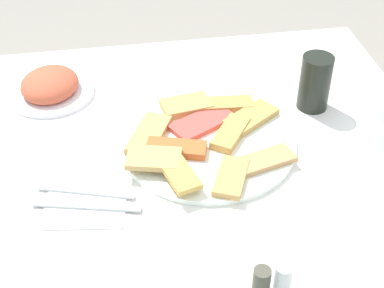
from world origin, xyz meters
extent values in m
cube|color=white|center=(0.00, 0.00, 0.71)|extent=(1.04, 0.95, 0.02)
cylinder|color=#4B4A51|center=(-0.46, -0.41, 0.35)|extent=(0.04, 0.04, 0.70)
cylinder|color=white|center=(-0.06, -0.05, 0.73)|extent=(0.35, 0.35, 0.01)
cube|color=#D74D43|center=(-0.06, -0.10, 0.74)|extent=(0.15, 0.12, 0.01)
cube|color=tan|center=(-0.16, -0.10, 0.75)|extent=(0.13, 0.11, 0.01)
cube|color=#DC5F2C|center=(0.01, -0.02, 0.75)|extent=(0.12, 0.08, 0.02)
cube|color=tan|center=(-0.11, -0.05, 0.75)|extent=(0.10, 0.12, 0.02)
cube|color=gold|center=(0.01, 0.06, 0.76)|extent=(0.08, 0.11, 0.01)
cube|color=tan|center=(-0.08, 0.07, 0.75)|extent=(0.09, 0.12, 0.01)
cube|color=tan|center=(0.05, -0.08, 0.75)|extent=(0.11, 0.14, 0.02)
cube|color=tan|center=(-0.15, 0.04, 0.74)|extent=(0.14, 0.08, 0.01)
cube|color=tan|center=(-0.12, -0.15, 0.75)|extent=(0.12, 0.06, 0.01)
cube|color=tan|center=(-0.04, -0.16, 0.75)|extent=(0.11, 0.08, 0.02)
cube|color=tan|center=(0.05, 0.01, 0.76)|extent=(0.11, 0.09, 0.01)
cylinder|color=white|center=(0.25, -0.28, 0.73)|extent=(0.19, 0.19, 0.01)
ellipsoid|color=#C9553A|center=(0.25, -0.28, 0.75)|extent=(0.16, 0.17, 0.06)
cylinder|color=black|center=(-0.31, -0.14, 0.79)|extent=(0.09, 0.09, 0.12)
cube|color=white|center=(0.18, 0.07, 0.73)|extent=(0.16, 0.16, 0.00)
cube|color=silver|center=(0.18, 0.05, 0.73)|extent=(0.18, 0.07, 0.00)
cube|color=silver|center=(0.18, 0.09, 0.73)|extent=(0.19, 0.06, 0.00)
cylinder|color=white|center=(-0.10, 0.34, 0.78)|extent=(0.03, 0.03, 0.07)
cylinder|color=#49483B|center=(-0.07, 0.34, 0.77)|extent=(0.03, 0.03, 0.07)
camera|label=1|loc=(0.12, 0.84, 1.47)|focal=54.77mm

